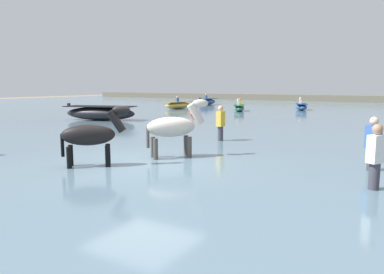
{
  "coord_description": "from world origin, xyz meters",
  "views": [
    {
      "loc": [
        5.85,
        -7.34,
        2.36
      ],
      "look_at": [
        0.42,
        1.74,
        0.86
      ],
      "focal_mm": 34.41,
      "sensor_mm": 36.0,
      "label": 1
    }
  ],
  "objects_px": {
    "boat_distant_east": "(178,105)",
    "channel_buoy": "(192,113)",
    "boat_far_offshore": "(100,113)",
    "person_spectator_far": "(221,127)",
    "person_onlooker_left": "(375,164)",
    "boat_mid_outer": "(301,107)",
    "horse_lead_pinto": "(174,129)",
    "boat_far_inshore": "(239,108)",
    "horse_trailing_black": "(91,137)",
    "boat_near_starboard": "(207,102)",
    "person_wading_mid": "(372,149)"
  },
  "relations": [
    {
      "from": "boat_distant_east",
      "to": "channel_buoy",
      "type": "distance_m",
      "value": 7.35
    },
    {
      "from": "boat_far_offshore",
      "to": "person_spectator_far",
      "type": "xyz_separation_m",
      "value": [
        9.44,
        -3.53,
        0.11
      ]
    },
    {
      "from": "person_onlooker_left",
      "to": "person_spectator_far",
      "type": "bearing_deg",
      "value": 142.33
    },
    {
      "from": "boat_distant_east",
      "to": "boat_far_offshore",
      "type": "bearing_deg",
      "value": -80.79
    },
    {
      "from": "boat_mid_outer",
      "to": "boat_far_offshore",
      "type": "height_order",
      "value": "boat_mid_outer"
    },
    {
      "from": "boat_far_offshore",
      "to": "person_onlooker_left",
      "type": "xyz_separation_m",
      "value": [
        14.79,
        -7.66,
        0.11
      ]
    },
    {
      "from": "horse_lead_pinto",
      "to": "person_spectator_far",
      "type": "distance_m",
      "value": 3.46
    },
    {
      "from": "boat_mid_outer",
      "to": "channel_buoy",
      "type": "relative_size",
      "value": 3.64
    },
    {
      "from": "boat_mid_outer",
      "to": "boat_far_inshore",
      "type": "bearing_deg",
      "value": -135.87
    },
    {
      "from": "horse_trailing_black",
      "to": "channel_buoy",
      "type": "height_order",
      "value": "horse_trailing_black"
    },
    {
      "from": "boat_mid_outer",
      "to": "person_spectator_far",
      "type": "relative_size",
      "value": 1.58
    },
    {
      "from": "person_spectator_far",
      "to": "channel_buoy",
      "type": "distance_m",
      "value": 10.93
    },
    {
      "from": "horse_lead_pinto",
      "to": "boat_near_starboard",
      "type": "xyz_separation_m",
      "value": [
        -12.22,
        24.35,
        -0.48
      ]
    },
    {
      "from": "boat_distant_east",
      "to": "boat_far_inshore",
      "type": "xyz_separation_m",
      "value": [
        5.61,
        0.05,
        -0.05
      ]
    },
    {
      "from": "boat_far_offshore",
      "to": "channel_buoy",
      "type": "distance_m",
      "value": 6.08
    },
    {
      "from": "horse_trailing_black",
      "to": "person_onlooker_left",
      "type": "relative_size",
      "value": 1.14
    },
    {
      "from": "horse_lead_pinto",
      "to": "person_onlooker_left",
      "type": "height_order",
      "value": "horse_lead_pinto"
    },
    {
      "from": "horse_lead_pinto",
      "to": "horse_trailing_black",
      "type": "bearing_deg",
      "value": -119.01
    },
    {
      "from": "horse_trailing_black",
      "to": "boat_distant_east",
      "type": "relative_size",
      "value": 0.62
    },
    {
      "from": "boat_far_inshore",
      "to": "boat_mid_outer",
      "type": "bearing_deg",
      "value": 44.13
    },
    {
      "from": "boat_near_starboard",
      "to": "person_spectator_far",
      "type": "height_order",
      "value": "person_spectator_far"
    },
    {
      "from": "person_wading_mid",
      "to": "boat_distant_east",
      "type": "bearing_deg",
      "value": 134.2
    },
    {
      "from": "boat_mid_outer",
      "to": "channel_buoy",
      "type": "height_order",
      "value": "boat_mid_outer"
    },
    {
      "from": "person_wading_mid",
      "to": "boat_far_inshore",
      "type": "bearing_deg",
      "value": 122.51
    },
    {
      "from": "boat_distant_east",
      "to": "boat_far_inshore",
      "type": "relative_size",
      "value": 1.16
    },
    {
      "from": "horse_trailing_black",
      "to": "person_wading_mid",
      "type": "height_order",
      "value": "horse_trailing_black"
    },
    {
      "from": "person_wading_mid",
      "to": "person_spectator_far",
      "type": "distance_m",
      "value": 5.69
    },
    {
      "from": "boat_far_inshore",
      "to": "person_spectator_far",
      "type": "relative_size",
      "value": 1.58
    },
    {
      "from": "horse_lead_pinto",
      "to": "person_onlooker_left",
      "type": "relative_size",
      "value": 1.2
    },
    {
      "from": "boat_far_offshore",
      "to": "person_spectator_far",
      "type": "bearing_deg",
      "value": -20.49
    },
    {
      "from": "boat_mid_outer",
      "to": "boat_distant_east",
      "type": "distance_m",
      "value": 10.14
    },
    {
      "from": "boat_distant_east",
      "to": "horse_trailing_black",
      "type": "bearing_deg",
      "value": -62.45
    },
    {
      "from": "person_onlooker_left",
      "to": "person_spectator_far",
      "type": "relative_size",
      "value": 1.0
    },
    {
      "from": "person_wading_mid",
      "to": "person_spectator_far",
      "type": "height_order",
      "value": "same"
    },
    {
      "from": "person_onlooker_left",
      "to": "person_wading_mid",
      "type": "relative_size",
      "value": 1.0
    },
    {
      "from": "person_spectator_far",
      "to": "channel_buoy",
      "type": "xyz_separation_m",
      "value": [
        -6.45,
        8.82,
        -0.35
      ]
    },
    {
      "from": "horse_trailing_black",
      "to": "boat_far_inshore",
      "type": "xyz_separation_m",
      "value": [
        -4.75,
        19.9,
        -0.48
      ]
    },
    {
      "from": "boat_distant_east",
      "to": "boat_near_starboard",
      "type": "relative_size",
      "value": 0.89
    },
    {
      "from": "horse_trailing_black",
      "to": "boat_near_starboard",
      "type": "bearing_deg",
      "value": 112.88
    },
    {
      "from": "channel_buoy",
      "to": "boat_near_starboard",
      "type": "bearing_deg",
      "value": 114.46
    },
    {
      "from": "boat_far_inshore",
      "to": "channel_buoy",
      "type": "height_order",
      "value": "boat_far_inshore"
    },
    {
      "from": "person_onlooker_left",
      "to": "person_wading_mid",
      "type": "xyz_separation_m",
      "value": [
        -0.2,
        1.74,
        0.0
      ]
    },
    {
      "from": "horse_lead_pinto",
      "to": "boat_far_offshore",
      "type": "height_order",
      "value": "horse_lead_pinto"
    },
    {
      "from": "boat_near_starboard",
      "to": "channel_buoy",
      "type": "relative_size",
      "value": 4.72
    },
    {
      "from": "boat_distant_east",
      "to": "boat_far_offshore",
      "type": "xyz_separation_m",
      "value": [
        1.77,
        -10.9,
        0.1
      ]
    },
    {
      "from": "person_spectator_far",
      "to": "boat_mid_outer",
      "type": "bearing_deg",
      "value": 95.59
    },
    {
      "from": "boat_far_offshore",
      "to": "person_onlooker_left",
      "type": "distance_m",
      "value": 16.66
    },
    {
      "from": "boat_far_offshore",
      "to": "boat_far_inshore",
      "type": "distance_m",
      "value": 11.6
    },
    {
      "from": "boat_near_starboard",
      "to": "person_spectator_far",
      "type": "distance_m",
      "value": 24.09
    },
    {
      "from": "boat_distant_east",
      "to": "horse_lead_pinto",
      "type": "bearing_deg",
      "value": -57.3
    }
  ]
}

